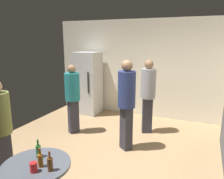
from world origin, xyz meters
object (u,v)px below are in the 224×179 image
(foreground_table, at_px, (37,172))
(person_in_navy_shirt, at_px, (127,98))
(beer_bottle_green, at_px, (38,151))
(person_in_gray_shirt, at_px, (148,91))
(beer_bottle_brown, at_px, (50,164))
(plastic_cup_red, at_px, (34,167))
(beer_bottle_amber, at_px, (40,160))
(person_in_olive_shirt, at_px, (0,124))
(refrigerator, at_px, (88,83))
(person_in_teal_shirt, at_px, (73,94))

(foreground_table, bearing_deg, person_in_navy_shirt, 79.48)
(beer_bottle_green, height_order, person_in_gray_shirt, person_in_gray_shirt)
(beer_bottle_brown, xyz_separation_m, plastic_cup_red, (-0.15, -0.09, -0.03))
(person_in_gray_shirt, bearing_deg, person_in_navy_shirt, -33.51)
(beer_bottle_amber, distance_m, plastic_cup_red, 0.11)
(person_in_olive_shirt, bearing_deg, plastic_cup_red, -5.83)
(beer_bottle_amber, relative_size, person_in_navy_shirt, 0.13)
(refrigerator, distance_m, beer_bottle_brown, 4.14)
(beer_bottle_brown, xyz_separation_m, person_in_teal_shirt, (-1.26, 2.38, 0.12))
(beer_bottle_brown, height_order, beer_bottle_green, same)
(beer_bottle_brown, distance_m, person_in_olive_shirt, 1.32)
(person_in_gray_shirt, bearing_deg, beer_bottle_amber, -31.60)
(refrigerator, bearing_deg, beer_bottle_brown, -66.37)
(foreground_table, height_order, person_in_olive_shirt, person_in_olive_shirt)
(person_in_teal_shirt, bearing_deg, foreground_table, -32.05)
(plastic_cup_red, relative_size, person_in_navy_shirt, 0.06)
(beer_bottle_brown, relative_size, beer_bottle_green, 1.00)
(beer_bottle_green, relative_size, person_in_olive_shirt, 0.14)
(person_in_gray_shirt, relative_size, person_in_navy_shirt, 0.96)
(plastic_cup_red, height_order, person_in_gray_shirt, person_in_gray_shirt)
(beer_bottle_brown, height_order, person_in_olive_shirt, person_in_olive_shirt)
(beer_bottle_green, height_order, person_in_teal_shirt, person_in_teal_shirt)
(plastic_cup_red, height_order, person_in_navy_shirt, person_in_navy_shirt)
(foreground_table, bearing_deg, person_in_olive_shirt, 159.45)
(refrigerator, relative_size, plastic_cup_red, 16.36)
(foreground_table, distance_m, person_in_navy_shirt, 2.15)
(person_in_gray_shirt, distance_m, person_in_navy_shirt, 0.97)
(plastic_cup_red, distance_m, person_in_teal_shirt, 2.71)
(beer_bottle_brown, relative_size, person_in_navy_shirt, 0.13)
(person_in_gray_shirt, bearing_deg, person_in_olive_shirt, -53.46)
(beer_bottle_brown, bearing_deg, plastic_cup_red, -149.39)
(person_in_teal_shirt, bearing_deg, beer_bottle_brown, -27.72)
(beer_bottle_brown, bearing_deg, beer_bottle_green, 150.88)
(person_in_olive_shirt, bearing_deg, beer_bottle_brown, 0.59)
(plastic_cup_red, bearing_deg, person_in_olive_shirt, 155.13)
(plastic_cup_red, distance_m, person_in_gray_shirt, 3.19)
(foreground_table, xyz_separation_m, plastic_cup_red, (0.08, -0.13, 0.16))
(refrigerator, bearing_deg, foreground_table, -69.26)
(foreground_table, bearing_deg, beer_bottle_green, 120.51)
(person_in_navy_shirt, bearing_deg, person_in_gray_shirt, -154.24)
(beer_bottle_amber, relative_size, beer_bottle_brown, 1.00)
(plastic_cup_red, xyz_separation_m, person_in_gray_shirt, (0.48, 3.15, 0.22))
(beer_bottle_brown, height_order, person_in_teal_shirt, person_in_teal_shirt)
(beer_bottle_brown, xyz_separation_m, person_in_olive_shirt, (-1.25, 0.42, 0.11))
(person_in_olive_shirt, height_order, person_in_teal_shirt, person_in_teal_shirt)
(plastic_cup_red, xyz_separation_m, person_in_navy_shirt, (0.30, 2.20, 0.26))
(refrigerator, relative_size, person_in_navy_shirt, 1.01)
(beer_bottle_amber, xyz_separation_m, person_in_gray_shirt, (0.48, 3.04, 0.19))
(refrigerator, bearing_deg, person_in_navy_shirt, -42.96)
(beer_bottle_amber, xyz_separation_m, plastic_cup_red, (-0.00, -0.11, -0.03))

